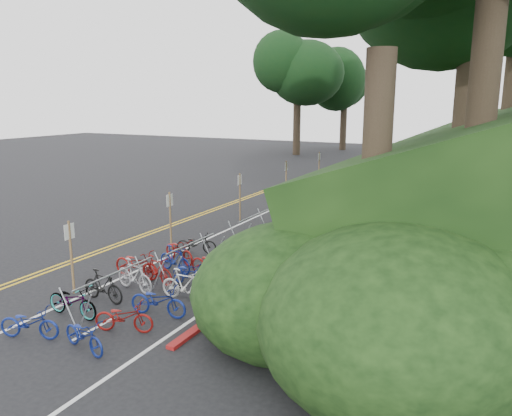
{
  "coord_description": "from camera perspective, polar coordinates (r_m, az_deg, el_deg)",
  "views": [
    {
      "loc": [
        12.9,
        -11.33,
        6.21
      ],
      "look_at": [
        2.68,
        8.78,
        1.3
      ],
      "focal_mm": 35.0,
      "sensor_mm": 36.0,
      "label": 1
    }
  ],
  "objects": [
    {
      "name": "ground",
      "position": [
        18.25,
        -20.63,
        -8.43
      ],
      "size": [
        120.0,
        120.0,
        0.0
      ],
      "primitive_type": "plane",
      "color": "black",
      "rests_on": "ground"
    },
    {
      "name": "embankment",
      "position": [
        30.58,
        26.94,
        4.11
      ],
      "size": [
        14.3,
        48.14,
        9.11
      ],
      "color": "black",
      "rests_on": "ground"
    },
    {
      "name": "signposts_rest",
      "position": [
        28.56,
        1.04,
        2.65
      ],
      "size": [
        0.08,
        18.4,
        2.5
      ],
      "color": "brown",
      "rests_on": "ground"
    },
    {
      "name": "red_curb",
      "position": [
        25.18,
        9.51,
        -2.05
      ],
      "size": [
        0.25,
        28.0,
        0.1
      ],
      "primitive_type": "cube",
      "color": "maroon",
      "rests_on": "ground"
    },
    {
      "name": "bike_rack_front",
      "position": [
        15.36,
        -15.7,
        -8.28
      ],
      "size": [
        1.19,
        3.29,
        1.27
      ],
      "color": "#92969D",
      "rests_on": "ground"
    },
    {
      "name": "bike_racks_rest",
      "position": [
        26.8,
        4.72,
        0.72
      ],
      "size": [
        1.14,
        23.0,
        1.17
      ],
      "color": "#92969D",
      "rests_on": "ground"
    },
    {
      "name": "road_markings",
      "position": [
        25.45,
        -2.75,
        -1.84
      ],
      "size": [
        7.47,
        80.0,
        0.01
      ],
      "color": "gold",
      "rests_on": "ground"
    },
    {
      "name": "bike_front",
      "position": [
        18.31,
        -13.5,
        -6.22
      ],
      "size": [
        0.72,
        1.94,
        1.01
      ],
      "primitive_type": "imported",
      "rotation": [
        0.0,
        0.0,
        1.54
      ],
      "color": "maroon",
      "rests_on": "ground"
    },
    {
      "name": "signpost_near",
      "position": [
        17.19,
        -20.39,
        -4.77
      ],
      "size": [
        0.08,
        0.4,
        2.44
      ],
      "color": "brown",
      "rests_on": "ground"
    },
    {
      "name": "bike_valet",
      "position": [
        16.79,
        -11.43,
        -7.95
      ],
      "size": [
        3.46,
        10.03,
        1.07
      ],
      "color": "navy",
      "rests_on": "ground"
    }
  ]
}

